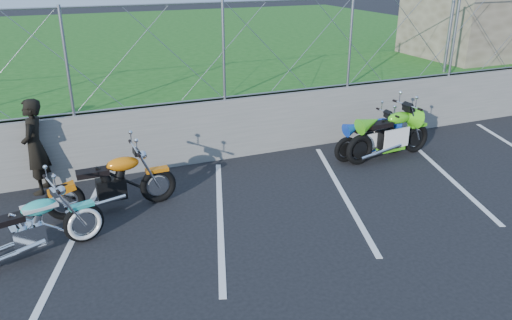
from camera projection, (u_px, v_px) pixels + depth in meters
name	position (u px, v px, depth m)	size (l,w,h in m)	color
ground	(241.00, 244.00, 7.57)	(90.00, 90.00, 0.00)	black
retaining_wall	(180.00, 135.00, 10.33)	(30.00, 0.22, 1.30)	slate
grass_field	(112.00, 56.00, 18.88)	(30.00, 20.00, 1.30)	#1C5215
stone_building	(496.00, 24.00, 15.23)	(5.00, 3.00, 1.80)	brown
chain_link_fence	(175.00, 55.00, 9.71)	(28.00, 0.03, 2.00)	gray
sign_pole	(452.00, 12.00, 12.45)	(0.08, 0.08, 3.00)	gray
parking_lines	(284.00, 203.00, 8.86)	(18.29, 4.31, 0.01)	silver
cruiser_turquoise	(31.00, 231.00, 7.09)	(2.13, 0.75, 1.08)	black
naked_orange	(114.00, 185.00, 8.45)	(2.20, 0.75, 1.09)	black
sportbike_green	(390.00, 136.00, 10.70)	(2.23, 0.80, 1.16)	black
sportbike_blue	(373.00, 139.00, 10.79)	(1.89, 0.67, 0.98)	black
person_standing	(35.00, 147.00, 8.99)	(0.65, 0.42, 1.77)	black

